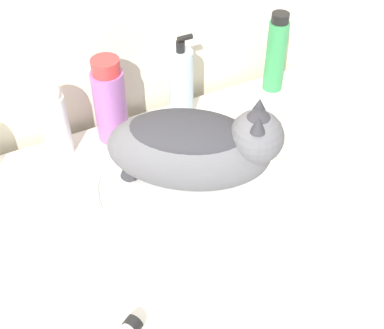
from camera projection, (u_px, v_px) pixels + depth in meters
name	position (u px, v px, depth m)	size (l,w,h in m)	color
vanity_counter	(200.00, 311.00, 1.38)	(0.90, 0.61, 0.86)	beige
sink_basin	(189.00, 188.00, 1.05)	(0.39, 0.39, 0.06)	white
cat	(195.00, 146.00, 0.98)	(0.34, 0.35, 0.18)	#56565B
faucet	(264.00, 124.00, 1.14)	(0.14, 0.07, 0.12)	silver
soap_pump_bottle	(181.00, 84.00, 1.22)	(0.06, 0.06, 0.21)	silver
mouthwash_bottle	(110.00, 101.00, 1.15)	(0.07, 0.07, 0.20)	#93569E
shampoo_bottle_tall	(276.00, 53.00, 1.29)	(0.05, 0.05, 0.20)	#338C4C
lotion_bottle_white	(54.00, 119.00, 1.12)	(0.06, 0.06, 0.19)	silver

